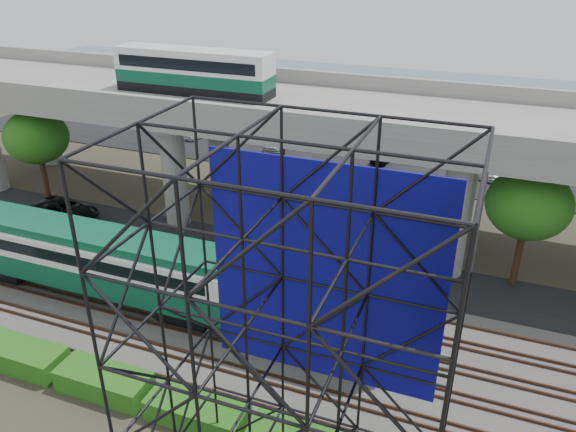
% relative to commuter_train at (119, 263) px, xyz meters
% --- Properties ---
extents(ground, '(140.00, 140.00, 0.00)m').
position_rel_commuter_train_xyz_m(ground, '(7.37, -2.00, -2.88)').
color(ground, '#474233').
rests_on(ground, ground).
extents(ballast_bed, '(90.00, 12.00, 0.20)m').
position_rel_commuter_train_xyz_m(ballast_bed, '(7.37, 0.00, -2.78)').
color(ballast_bed, slate).
rests_on(ballast_bed, ground).
extents(service_road, '(90.00, 5.00, 0.08)m').
position_rel_commuter_train_xyz_m(service_road, '(7.37, 8.50, -2.84)').
color(service_road, black).
rests_on(service_road, ground).
extents(parking_lot, '(90.00, 18.00, 0.08)m').
position_rel_commuter_train_xyz_m(parking_lot, '(7.37, 32.00, -2.84)').
color(parking_lot, black).
rests_on(parking_lot, ground).
extents(harbor_water, '(140.00, 40.00, 0.03)m').
position_rel_commuter_train_xyz_m(harbor_water, '(7.37, 54.00, -2.87)').
color(harbor_water, '#43626E').
rests_on(harbor_water, ground).
extents(rail_tracks, '(90.00, 9.52, 0.16)m').
position_rel_commuter_train_xyz_m(rail_tracks, '(7.37, -0.00, -2.60)').
color(rail_tracks, '#472D1E').
rests_on(rail_tracks, ballast_bed).
extents(commuter_train, '(29.30, 3.06, 4.30)m').
position_rel_commuter_train_xyz_m(commuter_train, '(0.00, 0.00, 0.00)').
color(commuter_train, black).
rests_on(commuter_train, rail_tracks).
extents(overpass, '(80.00, 12.00, 12.40)m').
position_rel_commuter_train_xyz_m(overpass, '(6.65, 14.00, 5.33)').
color(overpass, '#9E9B93').
rests_on(overpass, ground).
extents(scaffold_tower, '(9.36, 6.36, 15.00)m').
position_rel_commuter_train_xyz_m(scaffold_tower, '(14.31, -9.98, 4.59)').
color(scaffold_tower, black).
rests_on(scaffold_tower, ground).
extents(hedge_strip, '(34.60, 1.80, 1.20)m').
position_rel_commuter_train_xyz_m(hedge_strip, '(8.37, -6.30, -2.32)').
color(hedge_strip, '#1F5C15').
rests_on(hedge_strip, ground).
extents(trees, '(40.94, 16.94, 7.69)m').
position_rel_commuter_train_xyz_m(trees, '(2.70, 14.17, 2.69)').
color(trees, '#382314').
rests_on(trees, ground).
extents(suv, '(5.63, 2.93, 1.51)m').
position_rel_commuter_train_xyz_m(suv, '(-11.03, 7.90, -2.04)').
color(suv, black).
rests_on(suv, service_road).
extents(parked_cars, '(36.36, 9.86, 1.32)m').
position_rel_commuter_train_xyz_m(parked_cars, '(8.64, 31.59, -2.17)').
color(parked_cars, white).
rests_on(parked_cars, parking_lot).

